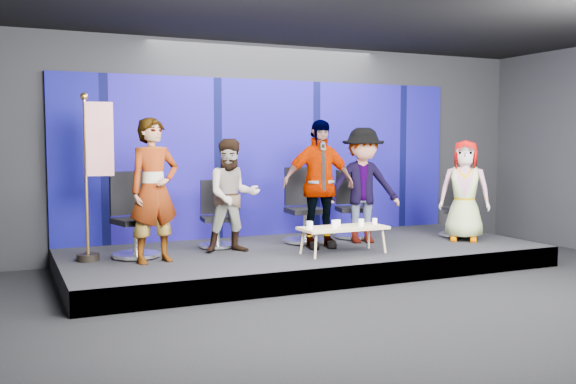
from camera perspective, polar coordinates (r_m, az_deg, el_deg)
name	(u,v)px	position (r m, az deg, el deg)	size (l,w,h in m)	color
ground	(401,307)	(7.54, 9.97, -10.00)	(10.00, 10.00, 0.00)	black
room_walls	(404,92)	(7.32, 10.24, 8.73)	(10.02, 8.02, 3.51)	black
riser	(305,257)	(9.63, 1.56, -5.83)	(7.00, 3.00, 0.30)	black
backdrop	(268,158)	(10.80, -1.77, 3.05)	(7.00, 0.08, 2.60)	#06084F
chair_a	(134,229)	(9.00, -13.56, -3.25)	(0.80, 0.80, 1.17)	silver
panelist_a	(154,190)	(8.51, -11.82, 0.14)	(0.69, 0.45, 1.89)	black
chair_b	(217,225)	(9.64, -6.36, -2.96)	(0.63, 0.63, 1.00)	silver
panelist_b	(232,196)	(9.15, -4.96, -0.33)	(0.79, 0.61, 1.62)	black
chair_c	(304,218)	(10.00, 1.41, -2.33)	(0.72, 0.72, 1.17)	silver
panelist_c	(318,184)	(9.49, 2.72, 0.71)	(1.11, 0.46, 1.90)	black
chair_d	(352,216)	(10.56, 5.73, -2.11)	(0.76, 0.76, 1.11)	silver
panelist_d	(363,185)	(10.03, 6.68, 0.58)	(1.16, 0.66, 1.79)	black
chair_e	(456,217)	(11.07, 14.67, -2.13)	(0.78, 0.78, 0.99)	silver
panelist_e	(465,191)	(10.54, 15.43, 0.12)	(0.78, 0.51, 1.60)	black
coffee_table	(343,229)	(9.07, 4.93, -3.28)	(1.25, 0.54, 0.38)	#A2805E
mug_a	(310,225)	(8.81, 1.94, -2.95)	(0.09, 0.09, 0.10)	white
mug_b	(335,224)	(8.93, 4.18, -2.86)	(0.09, 0.09, 0.11)	white
mug_c	(338,223)	(9.11, 4.45, -2.76)	(0.08, 0.08, 0.09)	white
mug_d	(361,223)	(9.16, 6.52, -2.71)	(0.08, 0.08, 0.10)	white
mug_e	(375,221)	(9.40, 7.71, -2.58)	(0.07, 0.07, 0.09)	white
flag_stand	(95,173)	(8.80, -16.80, 1.67)	(0.50, 0.29, 2.22)	black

